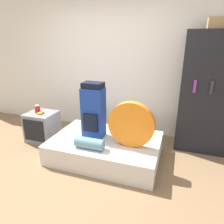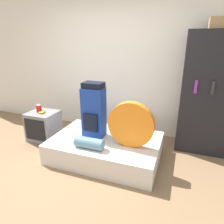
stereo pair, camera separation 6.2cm
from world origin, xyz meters
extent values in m
plane|color=#846647|center=(0.00, 0.00, 0.00)|extent=(16.00, 16.00, 0.00)
cube|color=white|center=(0.00, 1.88, 1.30)|extent=(8.00, 0.05, 2.60)
cube|color=silver|center=(0.24, 0.77, 0.16)|extent=(1.65, 1.11, 0.32)
cube|color=navy|center=(0.03, 0.81, 0.71)|extent=(0.33, 0.23, 0.77)
cube|color=black|center=(0.03, 0.82, 1.14)|extent=(0.30, 0.22, 0.08)
cube|color=black|center=(0.03, 0.68, 0.59)|extent=(0.23, 0.03, 0.28)
cylinder|color=orange|center=(0.65, 0.69, 0.65)|extent=(0.66, 0.11, 0.66)
cylinder|color=#5B849E|center=(0.13, 0.42, 0.40)|extent=(0.42, 0.16, 0.16)
cube|color=gray|center=(-1.07, 0.95, 0.27)|extent=(0.51, 0.46, 0.53)
cube|color=black|center=(-1.07, 0.71, 0.28)|extent=(0.41, 0.02, 0.38)
cylinder|color=red|center=(-1.13, 0.95, 0.59)|extent=(0.09, 0.09, 0.12)
cylinder|color=white|center=(-1.13, 0.95, 0.66)|extent=(0.07, 0.07, 0.02)
ellipsoid|color=yellow|center=(-1.06, 0.93, 0.55)|extent=(0.08, 0.14, 0.04)
ellipsoid|color=yellow|center=(-1.05, 0.93, 0.55)|extent=(0.06, 0.14, 0.04)
ellipsoid|color=yellow|center=(-1.04, 0.93, 0.55)|extent=(0.04, 0.14, 0.04)
ellipsoid|color=yellow|center=(-1.03, 0.93, 0.55)|extent=(0.06, 0.14, 0.04)
ellipsoid|color=yellow|center=(-1.02, 0.93, 0.55)|extent=(0.08, 0.14, 0.04)
cube|color=black|center=(1.67, 1.55, 0.95)|extent=(0.85, 0.42, 1.91)
cube|color=purple|center=(1.45, 1.33, 1.11)|extent=(0.04, 0.02, 0.20)
cube|color=#2D2D33|center=(1.67, 1.33, 1.11)|extent=(0.04, 0.02, 0.20)
cube|color=#A88456|center=(1.66, 1.59, 1.98)|extent=(0.28, 0.28, 0.16)
camera|label=1|loc=(1.23, -1.82, 1.75)|focal=32.00mm
camera|label=2|loc=(1.29, -1.80, 1.75)|focal=32.00mm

